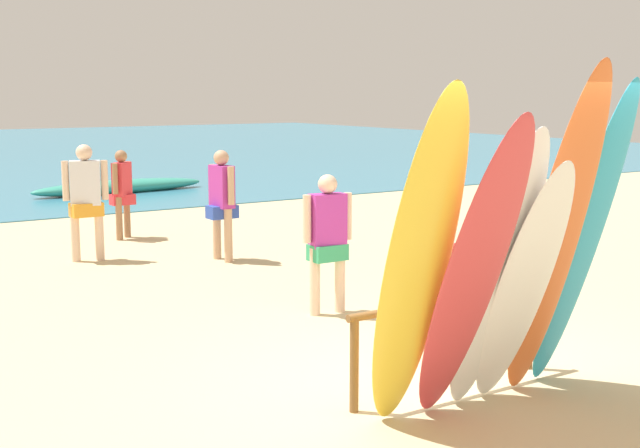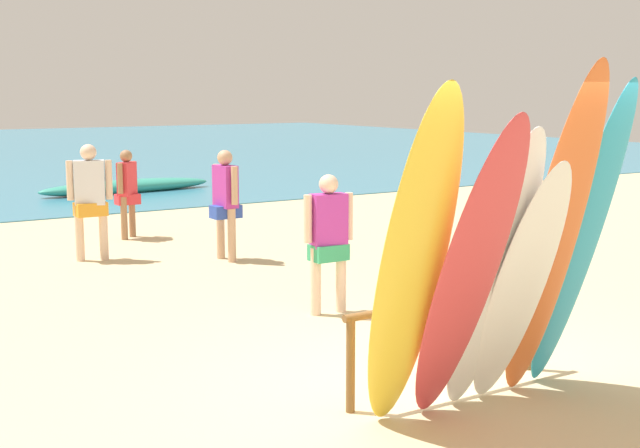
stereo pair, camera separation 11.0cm
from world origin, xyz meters
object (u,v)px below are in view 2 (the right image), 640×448
surfboard_yellow_0 (413,263)px  beachgoer_strolling (329,234)px  surfboard_teal_5 (581,239)px  beachgoer_midbeach (127,188)px  surfboard_rack (447,323)px  surfboard_red_1 (469,274)px  beachgoer_near_rack (90,194)px  surfboard_orange_4 (554,236)px  surfboard_white_2 (494,274)px  surfboard_white_3 (520,286)px  beachgoer_photographing (226,197)px  distant_boat (127,187)px  beach_chair_red (467,277)px

surfboard_yellow_0 → beachgoer_strolling: 3.50m
surfboard_teal_5 → beachgoer_midbeach: surfboard_teal_5 is taller
surfboard_teal_5 → surfboard_rack: bearing=138.4°
surfboard_red_1 → beachgoer_near_rack: surfboard_red_1 is taller
surfboard_orange_4 → beachgoer_near_rack: size_ratio=1.66×
surfboard_white_2 → surfboard_red_1: bearing=-167.7°
surfboard_white_3 → beachgoer_midbeach: size_ratio=1.43×
surfboard_red_1 → beachgoer_midbeach: 9.25m
surfboard_yellow_0 → surfboard_white_2: surfboard_yellow_0 is taller
beachgoer_near_rack → beachgoer_photographing: size_ratio=1.05×
surfboard_rack → beachgoer_photographing: size_ratio=1.26×
distant_boat → surfboard_red_1: bearing=-101.2°
surfboard_rack → beach_chair_red: beach_chair_red is taller
surfboard_white_3 → beachgoer_strolling: 3.27m
surfboard_rack → surfboard_yellow_0: (-0.86, -0.63, 0.69)m
surfboard_white_3 → beachgoer_photographing: 6.62m
surfboard_white_2 → surfboard_white_3: bearing=-9.1°
surfboard_red_1 → beachgoer_near_rack: bearing=91.0°
surfboard_red_1 → surfboard_orange_4: size_ratio=0.88×
beachgoer_strolling → surfboard_white_2: bearing=-94.1°
surfboard_red_1 → surfboard_white_3: surfboard_red_1 is taller
surfboard_rack → surfboard_white_2: bearing=-100.5°
surfboard_teal_5 → beachgoer_midbeach: 9.12m
surfboard_rack → beachgoer_photographing: 5.97m
surfboard_rack → surfboard_red_1: (-0.45, -0.74, 0.59)m
surfboard_teal_5 → distant_boat: 15.39m
surfboard_white_3 → beachgoer_near_rack: size_ratio=1.25×
distant_boat → beachgoer_photographing: bearing=-100.9°
surfboard_yellow_0 → surfboard_red_1: surfboard_yellow_0 is taller
surfboard_white_2 → beachgoer_strolling: size_ratio=1.50×
beachgoer_midbeach → beachgoer_near_rack: bearing=10.6°
beachgoer_midbeach → surfboard_white_3: bearing=44.8°
beachgoer_photographing → beach_chair_red: size_ratio=1.93×
beachgoer_strolling → surfboard_teal_5: bearing=-77.1°
surfboard_teal_5 → distant_boat: surfboard_teal_5 is taller
surfboard_white_2 → surfboard_white_3: 0.27m
surfboard_teal_5 → beach_chair_red: bearing=63.4°
surfboard_red_1 → distant_boat: size_ratio=0.57×
surfboard_rack → surfboard_teal_5: bearing=-36.7°
surfboard_orange_4 → beachgoer_photographing: 6.62m
beachgoer_near_rack → beach_chair_red: 5.82m
surfboard_teal_5 → beachgoer_near_rack: (-1.58, 7.55, -0.30)m
surfboard_rack → distant_boat: size_ratio=0.46×
beachgoer_near_rack → distant_boat: 8.42m
surfboard_rack → beachgoer_midbeach: beachgoer_midbeach is taller
surfboard_yellow_0 → surfboard_rack: bearing=41.0°
beachgoer_strolling → distant_boat: (2.07, 12.06, -0.73)m
beachgoer_midbeach → surfboard_white_2: bearing=43.3°
surfboard_teal_5 → surfboard_red_1: bearing=180.0°
surfboard_yellow_0 → surfboard_red_1: 0.44m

